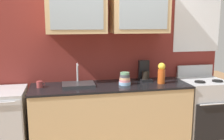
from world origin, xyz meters
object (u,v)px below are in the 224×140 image
(stove_range, at_px, (202,110))
(sink_faucet, at_px, (78,84))
(cup_near_sink, at_px, (40,84))
(dishwasher, at_px, (3,125))
(coffee_maker, at_px, (145,73))
(vase, at_px, (161,73))
(bowl_stack, at_px, (125,79))

(stove_range, distance_m, sink_faucet, 1.90)
(cup_near_sink, xyz_separation_m, dishwasher, (-0.47, -0.05, -0.50))
(coffee_maker, bearing_deg, vase, -56.31)
(bowl_stack, bearing_deg, dishwasher, 179.32)
(sink_faucet, bearing_deg, cup_near_sink, -178.22)
(sink_faucet, relative_size, vase, 1.48)
(sink_faucet, relative_size, cup_near_sink, 3.94)
(sink_faucet, height_order, coffee_maker, coffee_maker)
(sink_faucet, relative_size, dishwasher, 0.47)
(stove_range, xyz_separation_m, coffee_maker, (-0.86, 0.19, 0.56))
(bowl_stack, bearing_deg, vase, -3.78)
(sink_faucet, distance_m, coffee_maker, 0.99)
(stove_range, bearing_deg, coffee_maker, 167.86)
(cup_near_sink, distance_m, dishwasher, 0.69)
(vase, height_order, coffee_maker, vase)
(bowl_stack, xyz_separation_m, coffee_maker, (0.35, 0.21, 0.03))
(cup_near_sink, bearing_deg, vase, -3.74)
(dishwasher, bearing_deg, coffee_maker, 5.55)
(coffee_maker, bearing_deg, bowl_stack, -149.46)
(dishwasher, distance_m, coffee_maker, 2.04)
(bowl_stack, height_order, vase, vase)
(cup_near_sink, height_order, coffee_maker, coffee_maker)
(cup_near_sink, relative_size, coffee_maker, 0.38)
(vase, bearing_deg, cup_near_sink, 176.26)
(sink_faucet, bearing_deg, dishwasher, -175.90)
(sink_faucet, xyz_separation_m, vase, (1.14, -0.12, 0.12))
(sink_faucet, distance_m, bowl_stack, 0.63)
(cup_near_sink, bearing_deg, sink_faucet, 1.78)
(bowl_stack, xyz_separation_m, dishwasher, (-1.60, 0.02, -0.54))
(sink_faucet, height_order, dishwasher, sink_faucet)
(stove_range, relative_size, bowl_stack, 6.38)
(bowl_stack, distance_m, coffee_maker, 0.41)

